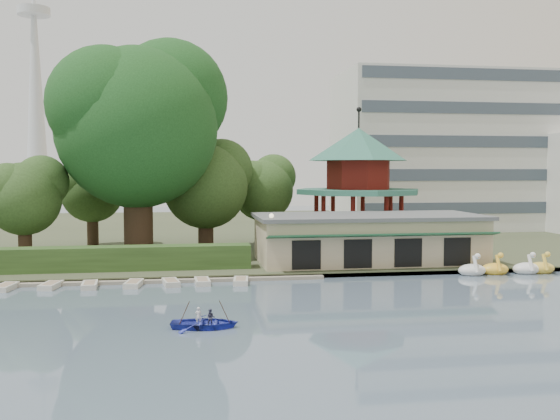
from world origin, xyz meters
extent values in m
plane|color=slate|center=(0.00, 0.00, 0.00)|extent=(220.00, 220.00, 0.00)
cube|color=#424930|center=(0.00, 52.00, 0.20)|extent=(220.00, 70.00, 0.40)
cube|color=gray|center=(0.00, 17.30, 0.15)|extent=(220.00, 0.60, 0.30)
cube|color=gray|center=(-12.00, 17.20, 0.12)|extent=(34.00, 1.60, 0.24)
cube|color=#C0AC8A|center=(10.00, 22.00, 2.20)|extent=(18.00, 8.00, 3.60)
cube|color=#595B5E|center=(10.00, 22.00, 4.15)|extent=(18.60, 8.60, 0.30)
cube|color=#194C2D|center=(10.00, 17.70, 3.00)|extent=(18.00, 1.59, 0.45)
cylinder|color=#C0AC8A|center=(12.00, 32.00, 1.00)|extent=(10.40, 10.40, 1.20)
cylinder|color=#306E5A|center=(12.00, 32.00, 5.85)|extent=(12.40, 12.40, 0.50)
cylinder|color=maroon|center=(12.00, 32.00, 7.50)|extent=(6.40, 6.40, 2.80)
cone|color=#306E5A|center=(12.00, 32.00, 10.50)|extent=(10.00, 10.00, 3.20)
cylinder|color=black|center=(12.00, 32.00, 13.00)|extent=(0.16, 0.16, 1.80)
cube|color=silver|center=(30.00, 50.00, 10.40)|extent=(30.00, 14.00, 20.00)
cone|color=silver|center=(-42.00, 140.00, 30.00)|extent=(6.00, 6.00, 60.00)
cylinder|color=silver|center=(-42.00, 140.00, 48.00)|extent=(8.00, 8.00, 2.00)
cube|color=#335222|center=(-15.00, 20.50, 1.30)|extent=(30.00, 2.00, 1.80)
cylinder|color=black|center=(1.50, 19.00, 2.40)|extent=(0.12, 0.12, 4.00)
sphere|color=beige|center=(1.50, 19.00, 4.50)|extent=(0.36, 0.36, 0.36)
cylinder|color=#3A281C|center=(-9.00, 28.00, 4.93)|extent=(2.51, 2.51, 9.06)
sphere|color=#1C4C1C|center=(-9.00, 28.00, 11.63)|extent=(13.97, 13.97, 13.97)
sphere|color=#1C4C1C|center=(-6.21, 30.10, 14.53)|extent=(10.48, 10.48, 10.48)
sphere|color=#1C4C1C|center=(-11.44, 26.60, 13.45)|extent=(9.78, 9.78, 9.78)
cylinder|color=#3A281C|center=(-18.00, 26.00, 2.50)|extent=(1.08, 1.08, 4.20)
sphere|color=#335222|center=(-18.00, 26.00, 5.61)|extent=(6.00, 6.00, 6.00)
sphere|color=#335222|center=(-16.80, 26.90, 6.96)|extent=(4.50, 4.50, 4.50)
sphere|color=#335222|center=(-19.05, 25.40, 6.45)|extent=(4.20, 4.20, 4.20)
cylinder|color=#3A281C|center=(-3.00, 32.00, 2.83)|extent=(1.45, 1.45, 4.86)
sphere|color=#335222|center=(-3.00, 32.00, 6.43)|extent=(8.07, 8.07, 8.07)
sphere|color=#335222|center=(-1.39, 33.21, 7.99)|extent=(6.05, 6.05, 6.05)
sphere|color=#335222|center=(-4.41, 31.19, 7.40)|extent=(5.65, 5.65, 5.65)
cylinder|color=#3A281C|center=(3.00, 36.00, 2.61)|extent=(1.13, 1.13, 4.42)
sphere|color=#335222|center=(3.00, 36.00, 5.88)|extent=(6.27, 6.27, 6.27)
sphere|color=#335222|center=(4.25, 36.94, 7.29)|extent=(4.70, 4.70, 4.70)
sphere|color=#335222|center=(1.90, 35.37, 6.76)|extent=(4.39, 4.39, 4.39)
cylinder|color=#3A281C|center=(-14.00, 36.00, 2.61)|extent=(1.10, 1.10, 4.42)
sphere|color=#335222|center=(-14.00, 36.00, 5.88)|extent=(6.13, 6.13, 6.13)
sphere|color=#335222|center=(-12.77, 36.92, 7.30)|extent=(4.60, 4.60, 4.60)
sphere|color=#335222|center=(-15.07, 35.39, 6.77)|extent=(4.29, 4.29, 4.29)
ellipsoid|color=white|center=(16.55, 16.54, 0.35)|extent=(2.16, 1.44, 0.99)
cylinder|color=white|center=(16.55, 15.99, 0.90)|extent=(0.26, 0.79, 1.29)
sphere|color=white|center=(16.55, 15.69, 1.55)|extent=(0.44, 0.44, 0.44)
ellipsoid|color=yellow|center=(18.48, 16.70, 0.35)|extent=(2.16, 1.44, 0.99)
cylinder|color=yellow|center=(18.48, 16.15, 0.90)|extent=(0.26, 0.79, 1.29)
sphere|color=yellow|center=(18.48, 15.85, 1.55)|extent=(0.44, 0.44, 0.44)
ellipsoid|color=white|center=(21.02, 16.57, 0.35)|extent=(2.16, 1.44, 0.99)
cylinder|color=white|center=(21.02, 16.02, 0.90)|extent=(0.26, 0.79, 1.29)
sphere|color=white|center=(21.02, 15.72, 1.55)|extent=(0.44, 0.44, 0.44)
ellipsoid|color=yellow|center=(22.29, 16.66, 0.35)|extent=(2.16, 1.44, 0.99)
cylinder|color=yellow|center=(22.29, 16.11, 0.90)|extent=(0.26, 0.79, 1.29)
sphere|color=yellow|center=(22.29, 15.81, 1.55)|extent=(0.44, 0.44, 0.44)
cube|color=beige|center=(-16.85, 15.76, 0.18)|extent=(1.29, 2.41, 0.36)
cube|color=beige|center=(-14.00, 15.95, 0.18)|extent=(1.35, 2.43, 0.36)
cube|color=beige|center=(-11.42, 15.66, 0.18)|extent=(1.16, 2.37, 0.36)
cube|color=beige|center=(-8.51, 15.72, 0.18)|extent=(1.27, 2.40, 0.36)
cube|color=beige|center=(-5.99, 15.82, 0.18)|extent=(1.36, 2.43, 0.36)
cube|color=beige|center=(-3.83, 15.87, 0.18)|extent=(1.11, 2.34, 0.36)
cube|color=beige|center=(-1.15, 15.66, 0.18)|extent=(1.27, 2.40, 0.36)
imported|color=#2C37B0|center=(-4.08, 3.60, 0.49)|extent=(5.14, 3.97, 0.98)
imported|color=silver|center=(-4.38, 3.80, 0.57)|extent=(0.37, 0.27, 0.93)
imported|color=#383951|center=(-3.78, 3.40, 0.55)|extent=(0.48, 0.39, 0.90)
cylinder|color=#3A281C|center=(-5.28, 3.60, 0.35)|extent=(0.94, 0.29, 2.01)
cylinder|color=#3A281C|center=(-2.88, 3.60, 0.35)|extent=(0.94, 0.29, 2.01)
camera|label=1|loc=(-5.07, -27.59, 7.93)|focal=40.00mm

